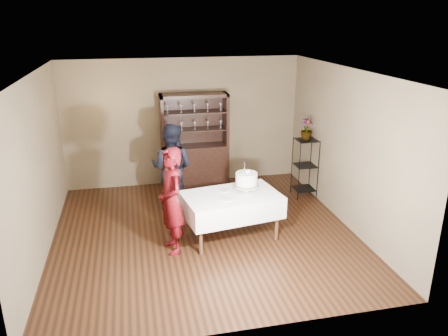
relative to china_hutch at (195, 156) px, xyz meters
The scene contains 14 objects.
floor 2.36m from the china_hutch, 95.08° to the right, with size 5.00×5.00×0.00m, color black.
ceiling 3.04m from the china_hutch, 95.08° to the right, with size 5.00×5.00×0.00m, color silver.
back_wall 0.76m from the china_hutch, 128.88° to the left, with size 5.00×0.02×2.70m, color brown.
wall_left 3.58m from the china_hutch, 140.17° to the right, with size 0.02×5.00×2.70m, color brown.
wall_right 3.29m from the china_hutch, 44.39° to the right, with size 0.02×5.00×2.70m, color brown.
china_hutch is the anchor object (origin of this frame).
plant_etagere 2.33m from the china_hutch, 26.83° to the right, with size 0.42×0.42×1.20m.
cake_table 2.49m from the china_hutch, 84.97° to the right, with size 1.66×1.18×0.77m.
woman 2.82m from the china_hutch, 105.96° to the right, with size 0.61×0.40×1.68m, color #370505.
man 1.34m from the china_hutch, 117.51° to the right, with size 0.82×0.64×1.68m, color black.
cake 2.51m from the china_hutch, 79.07° to the right, with size 0.39×0.39×0.54m.
plate_near 2.66m from the china_hutch, 88.10° to the right, with size 0.22×0.22×0.01m, color silver.
plate_far 2.30m from the china_hutch, 86.39° to the right, with size 0.18×0.18×0.01m, color silver.
potted_plant 2.43m from the china_hutch, 26.66° to the right, with size 0.24×0.24×0.42m, color #4A7135.
Camera 1 is at (-1.09, -6.58, 3.51)m, focal length 35.00 mm.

